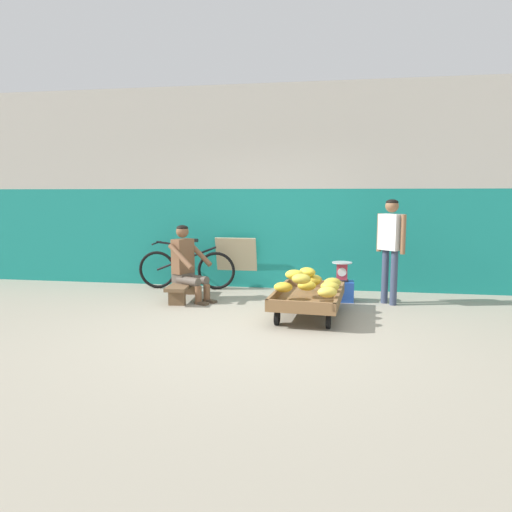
% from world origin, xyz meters
% --- Properties ---
extents(ground_plane, '(80.00, 80.00, 0.00)m').
position_xyz_m(ground_plane, '(0.00, 0.00, 0.00)').
color(ground_plane, gray).
extents(back_wall, '(16.00, 0.30, 3.40)m').
position_xyz_m(back_wall, '(0.00, 2.75, 1.70)').
color(back_wall, '#19847A').
rests_on(back_wall, ground).
extents(banana_cart, '(0.96, 1.51, 0.36)m').
position_xyz_m(banana_cart, '(0.64, 0.79, 0.24)').
color(banana_cart, brown).
rests_on(banana_cart, ground).
extents(banana_pile, '(0.89, 1.08, 0.26)m').
position_xyz_m(banana_pile, '(0.67, 0.79, 0.46)').
color(banana_pile, gold).
rests_on(banana_pile, banana_cart).
extents(low_bench, '(0.37, 1.12, 0.27)m').
position_xyz_m(low_bench, '(-1.30, 1.50, 0.20)').
color(low_bench, brown).
rests_on(low_bench, ground).
extents(vendor_seated, '(0.74, 0.64, 1.14)m').
position_xyz_m(vendor_seated, '(-1.22, 1.46, 0.57)').
color(vendor_seated, brown).
rests_on(vendor_seated, ground).
extents(plastic_crate, '(0.36, 0.28, 0.30)m').
position_xyz_m(plastic_crate, '(1.08, 1.79, 0.15)').
color(plastic_crate, '#234CA8').
rests_on(plastic_crate, ground).
extents(weighing_scale, '(0.30, 0.30, 0.29)m').
position_xyz_m(weighing_scale, '(1.08, 1.79, 0.45)').
color(weighing_scale, '#28282D').
rests_on(weighing_scale, plastic_crate).
extents(bicycle_near_left, '(1.66, 0.48, 0.86)m').
position_xyz_m(bicycle_near_left, '(-1.50, 2.29, 0.35)').
color(bicycle_near_left, black).
rests_on(bicycle_near_left, ground).
extents(sign_board, '(0.70, 0.27, 0.87)m').
position_xyz_m(sign_board, '(-0.69, 2.57, 0.43)').
color(sign_board, '#C6B289').
rests_on(sign_board, ground).
extents(customer_adult, '(0.37, 0.37, 1.53)m').
position_xyz_m(customer_adult, '(1.77, 1.70, 0.95)').
color(customer_adult, '#38425B').
rests_on(customer_adult, ground).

